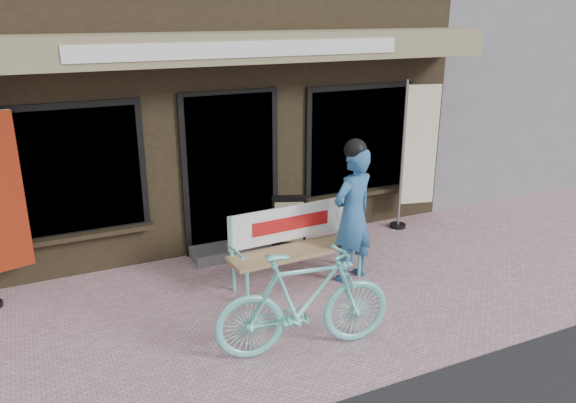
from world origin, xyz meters
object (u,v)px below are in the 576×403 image
bench (295,239)px  menu_stand (289,227)px  nobori_cream (417,153)px  bicycle (304,302)px  person (353,212)px

bench → menu_stand: bench is taller
nobori_cream → menu_stand: bearing=-159.1°
menu_stand → bicycle: bearing=-89.4°
bicycle → nobori_cream: 3.82m
person → bicycle: person is taller
bicycle → menu_stand: size_ratio=1.97×
bench → nobori_cream: size_ratio=0.78×
bench → menu_stand: size_ratio=1.96×
bicycle → menu_stand: (0.77, 1.99, -0.07)m
bicycle → person: bearing=-37.8°
person → bicycle: 1.71m
bench → bicycle: bicycle is taller
bench → nobori_cream: 2.66m
nobori_cream → bench: bearing=-146.4°
person → menu_stand: person is taller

